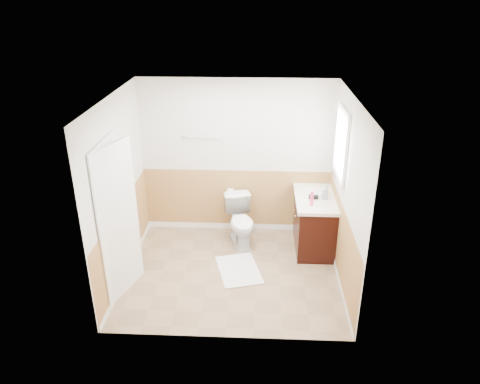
{
  "coord_description": "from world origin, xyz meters",
  "views": [
    {
      "loc": [
        0.36,
        -5.38,
        3.74
      ],
      "look_at": [
        0.1,
        0.25,
        1.15
      ],
      "focal_mm": 33.97,
      "sensor_mm": 36.0,
      "label": 1
    }
  ],
  "objects_px": {
    "toilet": "(241,222)",
    "bath_mat": "(239,270)",
    "soap_dispenser": "(325,193)",
    "lotion_bottle": "(312,198)",
    "vanity_cabinet": "(314,222)"
  },
  "relations": [
    {
      "from": "toilet",
      "to": "bath_mat",
      "type": "height_order",
      "value": "toilet"
    },
    {
      "from": "toilet",
      "to": "bath_mat",
      "type": "distance_m",
      "value": 0.86
    },
    {
      "from": "bath_mat",
      "to": "lotion_bottle",
      "type": "bearing_deg",
      "value": 23.27
    },
    {
      "from": "bath_mat",
      "to": "soap_dispenser",
      "type": "bearing_deg",
      "value": 28.52
    },
    {
      "from": "toilet",
      "to": "bath_mat",
      "type": "xyz_separation_m",
      "value": [
        0.0,
        -0.78,
        -0.36
      ]
    },
    {
      "from": "soap_dispenser",
      "to": "lotion_bottle",
      "type": "bearing_deg",
      "value": -133.04
    },
    {
      "from": "lotion_bottle",
      "to": "soap_dispenser",
      "type": "height_order",
      "value": "lotion_bottle"
    },
    {
      "from": "vanity_cabinet",
      "to": "soap_dispenser",
      "type": "distance_m",
      "value": 0.56
    },
    {
      "from": "bath_mat",
      "to": "vanity_cabinet",
      "type": "distance_m",
      "value": 1.41
    },
    {
      "from": "toilet",
      "to": "vanity_cabinet",
      "type": "relative_size",
      "value": 0.68
    },
    {
      "from": "bath_mat",
      "to": "lotion_bottle",
      "type": "xyz_separation_m",
      "value": [
        1.02,
        0.44,
        0.95
      ]
    },
    {
      "from": "toilet",
      "to": "lotion_bottle",
      "type": "xyz_separation_m",
      "value": [
        1.02,
        -0.34,
        0.59
      ]
    },
    {
      "from": "vanity_cabinet",
      "to": "lotion_bottle",
      "type": "height_order",
      "value": "lotion_bottle"
    },
    {
      "from": "soap_dispenser",
      "to": "vanity_cabinet",
      "type": "bearing_deg",
      "value": 144.32
    },
    {
      "from": "toilet",
      "to": "soap_dispenser",
      "type": "bearing_deg",
      "value": -20.25
    }
  ]
}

